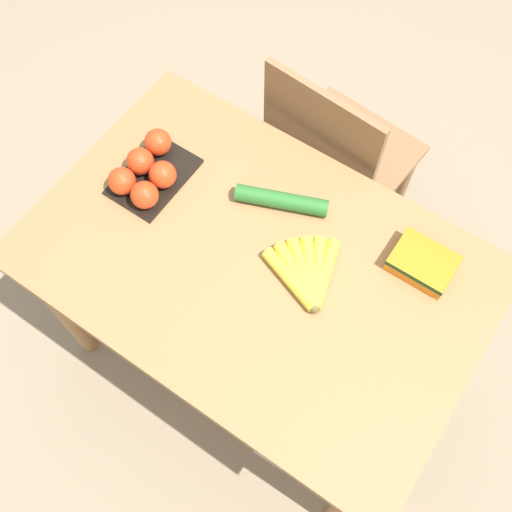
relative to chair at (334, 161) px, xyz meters
The scene contains 7 objects.
ground_plane 0.73m from the chair, 83.12° to the right, with size 12.00×12.00×0.00m, color gray.
dining_table 0.58m from the chair, 83.12° to the right, with size 1.15×0.75×0.75m.
chair is the anchor object (origin of this frame).
banana_bunch 0.63m from the chair, 69.48° to the right, with size 0.20×0.20×0.03m.
tomato_pack 0.68m from the chair, 120.65° to the right, with size 0.16×0.24×0.08m.
carrot_bag 0.61m from the chair, 39.16° to the right, with size 0.15×0.12×0.04m.
cucumber_near 0.49m from the chair, 85.62° to the right, with size 0.24×0.13×0.04m.
Camera 1 is at (0.37, -0.54, 2.10)m, focal length 42.00 mm.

